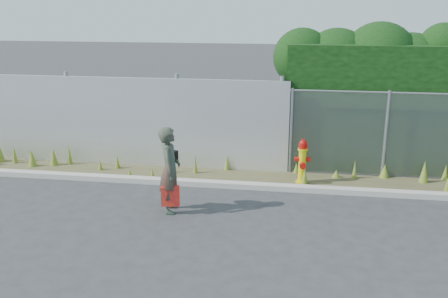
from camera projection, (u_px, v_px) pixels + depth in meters
name	position (u px, v px, depth m)	size (l,w,h in m)	color
ground	(229.00, 222.00, 9.31)	(80.00, 80.00, 0.00)	#323234
curb	(240.00, 185.00, 10.99)	(16.00, 0.22, 0.12)	#AEA99D
weed_strip	(234.00, 171.00, 11.69)	(16.00, 1.26, 0.55)	#4C462B
corrugated_fence	(116.00, 122.00, 12.30)	(8.50, 0.21, 2.30)	silver
chainlink_fence	(434.00, 136.00, 11.24)	(6.50, 0.07, 2.05)	gray
hedge	(427.00, 87.00, 11.98)	(7.68, 1.91, 3.50)	black
fire_hydrant	(302.00, 162.00, 11.14)	(0.35, 0.31, 1.05)	#DACA0B
woman	(170.00, 170.00, 9.57)	(0.62, 0.41, 1.70)	#10684A
red_tote_bag	(170.00, 196.00, 9.57)	(0.35, 0.13, 0.46)	red
black_shoulder_bag	(171.00, 155.00, 9.66)	(0.25, 0.10, 0.19)	black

